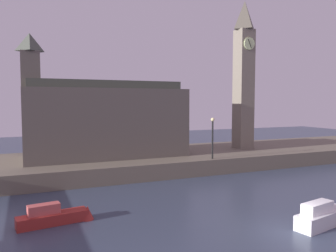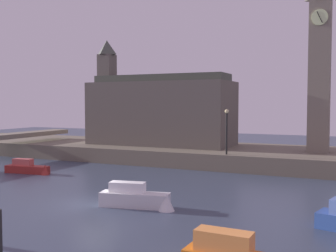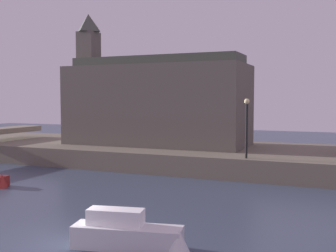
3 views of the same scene
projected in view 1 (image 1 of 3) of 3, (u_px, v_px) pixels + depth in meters
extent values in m
plane|color=#384256|center=(294.00, 235.00, 17.78)|extent=(120.00, 120.00, 0.00)
cube|color=#6B6051|center=(157.00, 160.00, 36.09)|extent=(70.00, 12.00, 1.50)
cube|color=slate|center=(243.00, 90.00, 39.64)|extent=(1.86, 1.86, 13.88)
cylinder|color=beige|center=(249.00, 44.00, 38.35)|extent=(1.41, 0.12, 1.41)
cube|color=black|center=(250.00, 43.00, 38.29)|extent=(0.53, 0.04, 1.05)
pyramid|color=#554E43|center=(245.00, 15.00, 39.02)|extent=(2.05, 2.05, 3.31)
cube|color=#5B544C|center=(106.00, 123.00, 33.94)|extent=(15.57, 6.40, 6.78)
cube|color=#5B544C|center=(31.00, 107.00, 31.12)|extent=(1.66, 1.66, 10.12)
pyramid|color=#474C42|center=(30.00, 42.00, 30.69)|extent=(1.83, 1.83, 1.66)
cube|color=#42473D|center=(106.00, 85.00, 33.67)|extent=(14.79, 3.84, 0.80)
cylinder|color=black|center=(212.00, 140.00, 32.46)|extent=(0.16, 0.16, 3.63)
sphere|color=#F2E099|center=(213.00, 120.00, 32.31)|extent=(0.36, 0.36, 0.36)
cube|color=maroon|center=(53.00, 219.00, 19.26)|extent=(4.02, 1.48, 0.65)
cube|color=#CC5651|center=(44.00, 209.00, 19.04)|extent=(1.82, 0.90, 0.58)
cone|color=maroon|center=(88.00, 214.00, 20.02)|extent=(0.96, 0.96, 0.98)
cube|color=silver|center=(324.00, 219.00, 19.01)|extent=(4.19, 1.87, 0.84)
cube|color=white|center=(317.00, 207.00, 18.77)|extent=(2.18, 1.15, 0.58)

